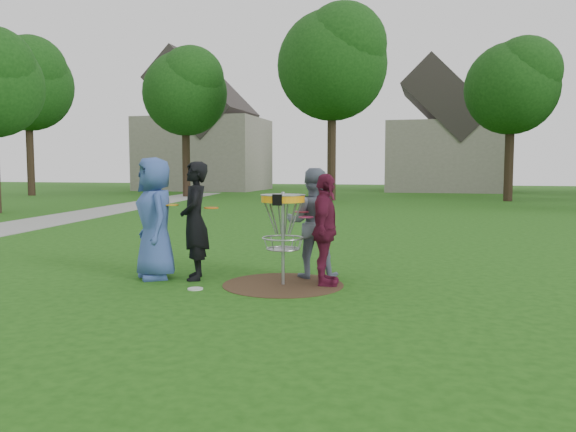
% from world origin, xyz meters
% --- Properties ---
extents(ground, '(100.00, 100.00, 0.00)m').
position_xyz_m(ground, '(0.00, 0.00, 0.00)').
color(ground, '#19470F').
rests_on(ground, ground).
extents(dirt_patch, '(1.80, 1.80, 0.01)m').
position_xyz_m(dirt_patch, '(0.00, 0.00, 0.00)').
color(dirt_patch, '#47331E').
rests_on(dirt_patch, ground).
extents(concrete_path, '(7.75, 39.92, 0.02)m').
position_xyz_m(concrete_path, '(-10.00, 8.00, 0.01)').
color(concrete_path, '#9E9E99').
rests_on(concrete_path, ground).
extents(player_blue, '(1.06, 1.10, 1.89)m').
position_xyz_m(player_blue, '(-2.06, -0.02, 0.95)').
color(player_blue, '#38539B').
rests_on(player_blue, ground).
extents(player_black, '(0.66, 0.78, 1.83)m').
position_xyz_m(player_black, '(-1.43, 0.07, 0.91)').
color(player_black, black).
rests_on(player_black, ground).
extents(player_grey, '(0.92, 0.76, 1.73)m').
position_xyz_m(player_grey, '(0.30, 0.67, 0.86)').
color(player_grey, slate).
rests_on(player_grey, ground).
extents(player_maroon, '(0.49, 1.00, 1.65)m').
position_xyz_m(player_maroon, '(0.61, 0.13, 0.82)').
color(player_maroon, maroon).
rests_on(player_maroon, ground).
extents(disc_on_grass, '(0.22, 0.22, 0.02)m').
position_xyz_m(disc_on_grass, '(-1.13, -0.62, 0.01)').
color(disc_on_grass, silver).
rests_on(disc_on_grass, ground).
extents(disc_golf_basket, '(0.66, 0.67, 1.38)m').
position_xyz_m(disc_golf_basket, '(0.00, -0.00, 1.02)').
color(disc_golf_basket, '#9EA0A5').
rests_on(disc_golf_basket, ground).
extents(held_discs, '(2.33, 0.65, 0.17)m').
position_xyz_m(held_discs, '(-0.60, 0.13, 1.09)').
color(held_discs, orange).
rests_on(held_discs, ground).
extents(tree_row, '(51.20, 17.42, 9.90)m').
position_xyz_m(tree_row, '(0.44, 20.67, 6.21)').
color(tree_row, '#38281C').
rests_on(tree_row, ground).
extents(house_row, '(44.50, 10.65, 11.62)m').
position_xyz_m(house_row, '(4.78, 33.07, 4.14)').
color(house_row, gray).
rests_on(house_row, ground).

